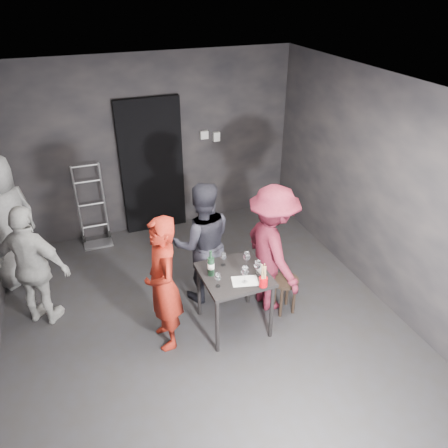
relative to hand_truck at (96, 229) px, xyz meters
name	(u,v)px	position (x,y,z in m)	size (l,w,h in m)	color
floor	(204,323)	(0.97, -2.29, -0.23)	(4.50, 5.00, 0.02)	black
ceiling	(197,93)	(0.97, -2.29, 2.47)	(4.50, 5.00, 0.02)	silver
wall_back	(150,147)	(0.97, 0.21, 1.12)	(4.50, 0.04, 2.70)	black
wall_front	(337,431)	(0.97, -4.79, 1.12)	(4.50, 0.04, 2.70)	black
wall_right	(380,192)	(3.22, -2.29, 1.12)	(0.04, 5.00, 2.70)	black
doorway	(152,167)	(0.97, 0.15, 0.82)	(0.95, 0.10, 2.10)	black
wallbox_upper	(204,135)	(1.82, 0.16, 1.22)	(0.12, 0.06, 0.12)	#B7B7B2
wallbox_lower	(216,137)	(2.02, 0.16, 1.17)	(0.10, 0.06, 0.14)	#B7B7B2
hand_truck	(96,229)	(0.00, 0.00, 0.00)	(0.42, 0.35, 1.27)	#B2B2B7
tasting_table	(234,281)	(1.29, -2.44, 0.42)	(0.72, 0.72, 0.75)	black
stool	(285,286)	(1.96, -2.42, 0.14)	(0.32, 0.32, 0.47)	black
server_red	(163,281)	(0.50, -2.40, 0.60)	(0.60, 0.40, 1.65)	maroon
woman_black	(202,240)	(1.14, -1.78, 0.60)	(0.81, 0.44, 1.66)	#21202A
man_maroon	(273,245)	(1.86, -2.23, 0.63)	(1.11, 0.52, 1.72)	maroon
bystander_cream	(34,267)	(-0.77, -1.55, 0.54)	(0.90, 0.43, 1.54)	beige
bystander_grey	(2,210)	(-1.09, -0.59, 0.84)	(1.04, 0.57, 2.13)	gray
tasting_mat	(245,281)	(1.35, -2.61, 0.52)	(0.28, 0.19, 0.00)	white
wine_glass_a	(218,279)	(1.05, -2.59, 0.61)	(0.07, 0.07, 0.18)	white
wine_glass_b	(209,264)	(1.05, -2.30, 0.61)	(0.07, 0.07, 0.18)	white
wine_glass_c	(223,259)	(1.23, -2.25, 0.61)	(0.07, 0.07, 0.18)	white
wine_glass_d	(245,274)	(1.34, -2.62, 0.63)	(0.08, 0.08, 0.22)	white
wine_glass_e	(257,268)	(1.51, -2.56, 0.63)	(0.08, 0.08, 0.21)	white
wine_glass_f	(247,259)	(1.46, -2.37, 0.63)	(0.08, 0.08, 0.21)	white
wine_bottle	(211,266)	(1.04, -2.37, 0.64)	(0.07, 0.07, 0.31)	#152F1E
breadstick_cup	(264,276)	(1.49, -2.75, 0.65)	(0.09, 0.09, 0.29)	#B3050D
reserved_card	(260,268)	(1.57, -2.51, 0.57)	(0.08, 0.13, 0.10)	white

